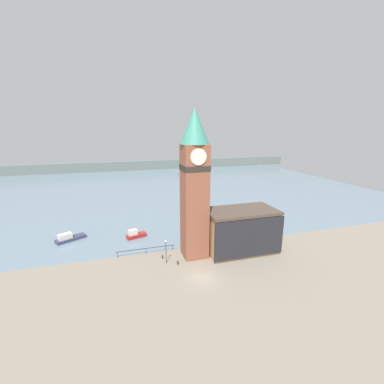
{
  "coord_description": "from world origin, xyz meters",
  "views": [
    {
      "loc": [
        -11.5,
        -32.99,
        22.24
      ],
      "look_at": [
        -0.09,
        5.68,
        12.27
      ],
      "focal_mm": 24.0,
      "sensor_mm": 36.0,
      "label": 1
    }
  ],
  "objects_px": {
    "boat_near": "(135,235)",
    "mooring_bollard_near": "(162,256)",
    "clock_tower": "(195,182)",
    "mooring_bollard_far": "(178,262)",
    "lamp_post": "(166,247)",
    "pier_building": "(241,230)",
    "boat_far": "(69,238)"
  },
  "relations": [
    {
      "from": "lamp_post",
      "to": "clock_tower",
      "type": "bearing_deg",
      "value": 14.5
    },
    {
      "from": "boat_far",
      "to": "mooring_bollard_near",
      "type": "xyz_separation_m",
      "value": [
        17.04,
        -12.75,
        -0.25
      ]
    },
    {
      "from": "boat_near",
      "to": "lamp_post",
      "type": "height_order",
      "value": "lamp_post"
    },
    {
      "from": "pier_building",
      "to": "boat_far",
      "type": "height_order",
      "value": "pier_building"
    },
    {
      "from": "clock_tower",
      "to": "lamp_post",
      "type": "xyz_separation_m",
      "value": [
        -5.44,
        -1.41,
        -10.69
      ]
    },
    {
      "from": "clock_tower",
      "to": "mooring_bollard_near",
      "type": "bearing_deg",
      "value": 176.59
    },
    {
      "from": "clock_tower",
      "to": "mooring_bollard_near",
      "type": "xyz_separation_m",
      "value": [
        -5.78,
        0.34,
        -13.21
      ]
    },
    {
      "from": "boat_far",
      "to": "lamp_post",
      "type": "relative_size",
      "value": 1.43
    },
    {
      "from": "pier_building",
      "to": "boat_far",
      "type": "bearing_deg",
      "value": 156.34
    },
    {
      "from": "mooring_bollard_near",
      "to": "mooring_bollard_far",
      "type": "xyz_separation_m",
      "value": [
        2.12,
        -2.79,
        0.02
      ]
    },
    {
      "from": "boat_far",
      "to": "clock_tower",
      "type": "bearing_deg",
      "value": -59.14
    },
    {
      "from": "boat_near",
      "to": "mooring_bollard_near",
      "type": "bearing_deg",
      "value": -86.24
    },
    {
      "from": "pier_building",
      "to": "mooring_bollard_far",
      "type": "height_order",
      "value": "pier_building"
    },
    {
      "from": "boat_near",
      "to": "mooring_bollard_far",
      "type": "height_order",
      "value": "boat_near"
    },
    {
      "from": "mooring_bollard_near",
      "to": "mooring_bollard_far",
      "type": "distance_m",
      "value": 3.5
    },
    {
      "from": "pier_building",
      "to": "lamp_post",
      "type": "bearing_deg",
      "value": -177.23
    },
    {
      "from": "mooring_bollard_far",
      "to": "lamp_post",
      "type": "bearing_deg",
      "value": 149.83
    },
    {
      "from": "clock_tower",
      "to": "boat_near",
      "type": "relative_size",
      "value": 5.97
    },
    {
      "from": "boat_near",
      "to": "mooring_bollard_near",
      "type": "height_order",
      "value": "boat_near"
    },
    {
      "from": "pier_building",
      "to": "mooring_bollard_near",
      "type": "relative_size",
      "value": 19.83
    },
    {
      "from": "boat_near",
      "to": "lamp_post",
      "type": "xyz_separation_m",
      "value": [
        4.23,
        -12.12,
        2.2
      ]
    },
    {
      "from": "mooring_bollard_far",
      "to": "clock_tower",
      "type": "bearing_deg",
      "value": 33.73
    },
    {
      "from": "pier_building",
      "to": "lamp_post",
      "type": "xyz_separation_m",
      "value": [
        -14.16,
        -0.69,
        -1.12
      ]
    },
    {
      "from": "mooring_bollard_near",
      "to": "lamp_post",
      "type": "height_order",
      "value": "lamp_post"
    },
    {
      "from": "clock_tower",
      "to": "mooring_bollard_near",
      "type": "relative_size",
      "value": 38.97
    },
    {
      "from": "pier_building",
      "to": "mooring_bollard_near",
      "type": "distance_m",
      "value": 14.98
    },
    {
      "from": "boat_far",
      "to": "mooring_bollard_far",
      "type": "bearing_deg",
      "value": -68.33
    },
    {
      "from": "boat_near",
      "to": "clock_tower",
      "type": "bearing_deg",
      "value": -64.74
    },
    {
      "from": "boat_far",
      "to": "lamp_post",
      "type": "distance_m",
      "value": 22.75
    },
    {
      "from": "boat_near",
      "to": "mooring_bollard_near",
      "type": "distance_m",
      "value": 11.08
    },
    {
      "from": "boat_far",
      "to": "mooring_bollard_far",
      "type": "xyz_separation_m",
      "value": [
        19.16,
        -15.54,
        -0.22
      ]
    },
    {
      "from": "boat_near",
      "to": "boat_far",
      "type": "relative_size",
      "value": 0.72
    }
  ]
}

